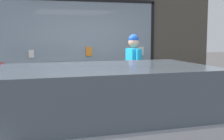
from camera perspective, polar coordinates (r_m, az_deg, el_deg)
The scene contains 7 objects.
ground_plane at distance 6.61m, azimuth 0.43°, elevation -9.02°, with size 40.00×40.00×0.00m, color #474444.
shopfront_facade at distance 8.66m, azimuth -4.91°, elevation 5.42°, with size 7.51×0.29×3.22m.
display_table_main at distance 7.29m, azimuth -1.70°, elevation -1.48°, with size 2.26×0.62×0.96m.
person_browsing at distance 6.89m, azimuth 3.94°, elevation 0.55°, with size 0.24×0.69×1.78m.
small_dog at distance 6.94m, azimuth 7.01°, elevation -6.02°, with size 0.31×0.52×0.41m.
sandwich_board_sign at distance 7.85m, azimuth 12.68°, elevation -3.18°, with size 0.61×0.78×0.91m.
parked_car at distance 3.71m, azimuth -0.73°, elevation -9.71°, with size 4.24×1.86×1.41m.
Camera 1 is at (-1.96, -6.06, 1.79)m, focal length 50.00 mm.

